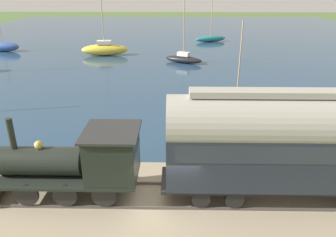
% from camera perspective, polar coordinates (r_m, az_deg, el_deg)
% --- Properties ---
extents(ground_plane, '(200.00, 200.00, 0.00)m').
position_cam_1_polar(ground_plane, '(14.37, -0.06, -15.29)').
color(ground_plane, '#476033').
extents(harbor_water, '(80.00, 80.00, 0.01)m').
position_cam_1_polar(harbor_water, '(55.53, 0.88, 13.45)').
color(harbor_water, navy).
rests_on(harbor_water, ground).
extents(rail_embankment, '(5.69, 56.00, 0.47)m').
position_cam_1_polar(rail_embankment, '(14.53, -0.03, -13.92)').
color(rail_embankment, gray).
rests_on(rail_embankment, ground).
extents(steam_locomotive, '(2.36, 6.26, 3.44)m').
position_cam_1_polar(steam_locomotive, '(13.98, -14.78, -6.87)').
color(steam_locomotive, black).
rests_on(steam_locomotive, rail_embankment).
extents(passenger_coach, '(2.22, 10.66, 4.67)m').
position_cam_1_polar(passenger_coach, '(13.89, 21.40, -3.57)').
color(passenger_coach, black).
rests_on(passenger_coach, rail_embankment).
extents(sailboat_navy, '(3.46, 6.35, 6.40)m').
position_cam_1_polar(sailboat_navy, '(25.32, 11.87, 3.53)').
color(sailboat_navy, '#192347').
rests_on(sailboat_navy, harbor_water).
extents(sailboat_teal, '(2.82, 5.26, 8.27)m').
position_cam_1_polar(sailboat_teal, '(54.44, 7.43, 13.65)').
color(sailboat_teal, '#1E707A').
rests_on(sailboat_teal, harbor_water).
extents(sailboat_blue, '(2.22, 4.86, 5.35)m').
position_cam_1_polar(sailboat_blue, '(51.58, -26.79, 11.16)').
color(sailboat_blue, '#335199').
rests_on(sailboat_blue, harbor_water).
extents(sailboat_yellow, '(2.37, 6.10, 7.26)m').
position_cam_1_polar(sailboat_yellow, '(44.30, -10.98, 11.75)').
color(sailboat_yellow, gold).
rests_on(sailboat_yellow, harbor_water).
extents(sailboat_black, '(3.21, 4.73, 7.64)m').
position_cam_1_polar(sailboat_black, '(39.36, 2.71, 10.39)').
color(sailboat_black, black).
rests_on(sailboat_black, harbor_water).
extents(rowboat_off_pier, '(1.96, 2.31, 0.52)m').
position_cam_1_polar(rowboat_off_pier, '(20.99, 2.84, -1.50)').
color(rowboat_off_pier, silver).
rests_on(rowboat_off_pier, harbor_water).
extents(rowboat_mid_harbor, '(1.94, 2.59, 0.43)m').
position_cam_1_polar(rowboat_mid_harbor, '(20.26, 13.75, -3.23)').
color(rowboat_mid_harbor, beige).
rests_on(rowboat_mid_harbor, harbor_water).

